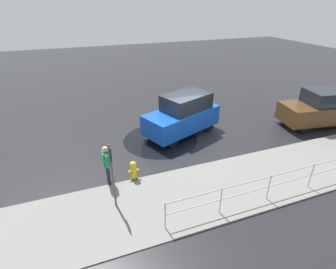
# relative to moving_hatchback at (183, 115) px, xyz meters

# --- Properties ---
(ground_plane) EXTENTS (60.00, 60.00, 0.00)m
(ground_plane) POSITION_rel_moving_hatchback_xyz_m (-0.14, 0.36, -1.03)
(ground_plane) COLOR black
(kerb_strip) EXTENTS (24.00, 3.20, 0.04)m
(kerb_strip) POSITION_rel_moving_hatchback_xyz_m (-0.14, 4.56, -1.01)
(kerb_strip) COLOR slate
(kerb_strip) RESTS_ON ground
(moving_hatchback) EXTENTS (4.25, 3.00, 2.06)m
(moving_hatchback) POSITION_rel_moving_hatchback_xyz_m (0.00, 0.00, 0.00)
(moving_hatchback) COLOR blue
(moving_hatchback) RESTS_ON ground
(parked_sedan) EXTENTS (4.52, 2.38, 1.98)m
(parked_sedan) POSITION_rel_moving_hatchback_xyz_m (-7.49, 1.71, -0.03)
(parked_sedan) COLOR #513319
(parked_sedan) RESTS_ON ground
(fire_hydrant) EXTENTS (0.42, 0.31, 0.80)m
(fire_hydrant) POSITION_rel_moving_hatchback_xyz_m (3.29, 2.92, -0.63)
(fire_hydrant) COLOR gold
(fire_hydrant) RESTS_ON ground
(pedestrian) EXTENTS (0.26, 0.57, 1.62)m
(pedestrian) POSITION_rel_moving_hatchback_xyz_m (4.23, 2.87, -0.07)
(pedestrian) COLOR #1E8C4C
(pedestrian) RESTS_ON ground
(metal_railing) EXTENTS (9.39, 0.04, 1.05)m
(metal_railing) POSITION_rel_moving_hatchback_xyz_m (-1.67, 5.67, -0.30)
(metal_railing) COLOR #B7BABF
(metal_railing) RESTS_ON ground
(sign_post) EXTENTS (0.07, 0.44, 2.40)m
(sign_post) POSITION_rel_moving_hatchback_xyz_m (4.22, 4.17, 0.55)
(sign_post) COLOR #4C4C51
(sign_post) RESTS_ON ground
(puddle_patch) EXTENTS (3.64, 3.64, 0.01)m
(puddle_patch) POSITION_rel_moving_hatchback_xyz_m (1.30, 0.27, -1.02)
(puddle_patch) COLOR black
(puddle_patch) RESTS_ON ground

